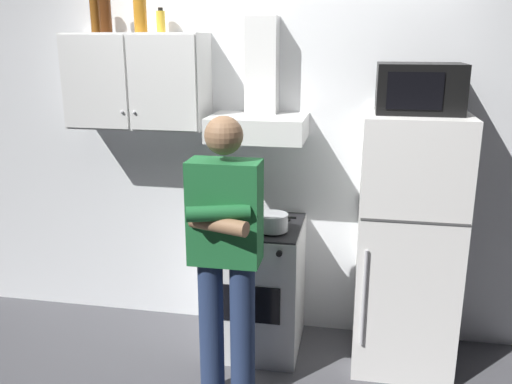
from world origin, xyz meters
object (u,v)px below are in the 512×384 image
object	(u,v)px
person_standing	(225,253)
upper_cabinet	(138,81)
bottle_spice_jar	(161,21)
microwave	(419,88)
stove_oven	(256,285)
cooking_pot	(273,222)
bottle_liquor_amber	(140,9)
bottle_rum_dark	(105,12)
refrigerator	(407,243)
range_hood	(259,107)
bottle_beer_brown	(95,13)

from	to	relation	value
person_standing	upper_cabinet	bearing A→B (deg)	135.74
person_standing	bottle_spice_jar	bearing A→B (deg)	128.37
bottle_spice_jar	microwave	bearing A→B (deg)	-3.55
upper_cabinet	stove_oven	bearing A→B (deg)	-8.90
bottle_spice_jar	cooking_pot	bearing A→B (deg)	-17.41
microwave	bottle_liquor_amber	xyz separation A→B (m)	(-1.70, 0.09, 0.45)
bottle_rum_dark	person_standing	bearing A→B (deg)	-38.04
microwave	bottle_spice_jar	world-z (taller)	bottle_spice_jar
cooking_pot	refrigerator	bearing A→B (deg)	8.32
range_hood	microwave	world-z (taller)	range_hood
stove_oven	bottle_spice_jar	size ratio (longest dim) A/B	5.90
upper_cabinet	bottle_liquor_amber	xyz separation A→B (m)	(0.05, -0.02, 0.44)
cooking_pot	bottle_beer_brown	bearing A→B (deg)	166.63
bottle_liquor_amber	upper_cabinet	bearing A→B (deg)	161.06
refrigerator	microwave	distance (m)	0.94
bottle_beer_brown	range_hood	bearing A→B (deg)	-2.27
cooking_pot	bottle_rum_dark	world-z (taller)	bottle_rum_dark
stove_oven	bottle_rum_dark	size ratio (longest dim) A/B	3.36
microwave	refrigerator	bearing A→B (deg)	-89.10
bottle_spice_jar	bottle_beer_brown	world-z (taller)	bottle_beer_brown
stove_oven	range_hood	bearing A→B (deg)	90.00
cooking_pot	stove_oven	bearing A→B (deg)	137.51
person_standing	microwave	bearing A→B (deg)	32.00
bottle_beer_brown	bottle_liquor_amber	bearing A→B (deg)	-10.32
bottle_beer_brown	bottle_rum_dark	bearing A→B (deg)	-21.21
person_standing	bottle_beer_brown	xyz separation A→B (m)	(-1.04, 0.78, 1.27)
bottle_beer_brown	bottle_spice_jar	bearing A→B (deg)	-6.52
upper_cabinet	cooking_pot	size ratio (longest dim) A/B	3.10
bottle_spice_jar	range_hood	bearing A→B (deg)	0.92
stove_oven	bottle_beer_brown	bearing A→B (deg)	171.12
refrigerator	bottle_beer_brown	distance (m)	2.46
refrigerator	bottle_liquor_amber	bearing A→B (deg)	176.36
range_hood	bottle_rum_dark	distance (m)	1.15
range_hood	bottle_rum_dark	size ratio (longest dim) A/B	2.88
bottle_rum_dark	stove_oven	bearing A→B (deg)	-7.74
stove_oven	range_hood	distance (m)	1.17
cooking_pot	person_standing	bearing A→B (deg)	-110.30
refrigerator	bottle_liquor_amber	world-z (taller)	bottle_liquor_amber
stove_oven	cooking_pot	distance (m)	0.52
bottle_spice_jar	bottle_liquor_amber	xyz separation A→B (m)	(-0.13, -0.01, 0.07)
stove_oven	bottle_rum_dark	distance (m)	2.01
upper_cabinet	stove_oven	distance (m)	1.55
microwave	range_hood	bearing A→B (deg)	173.54
upper_cabinet	bottle_beer_brown	size ratio (longest dim) A/B	3.51
stove_oven	bottle_liquor_amber	bearing A→B (deg)	171.76
person_standing	cooking_pot	size ratio (longest dim) A/B	5.65
person_standing	bottle_spice_jar	size ratio (longest dim) A/B	11.07
refrigerator	bottle_spice_jar	size ratio (longest dim) A/B	10.80
upper_cabinet	cooking_pot	world-z (taller)	upper_cabinet
cooking_pot	bottle_spice_jar	xyz separation A→B (m)	(-0.75, 0.24, 1.19)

